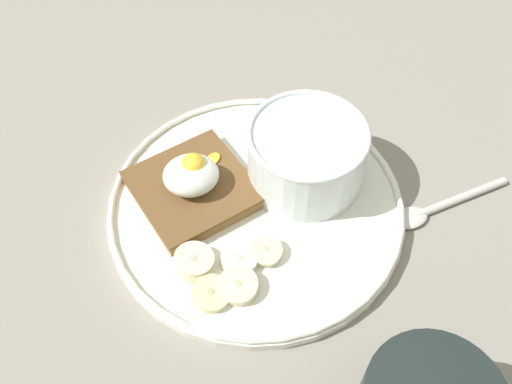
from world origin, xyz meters
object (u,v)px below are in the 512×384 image
(oatmeal_bowl, at_px, (306,155))
(spoon, at_px, (436,207))
(banana_slice_front, at_px, (194,262))
(toast_slice, at_px, (193,189))
(banana_slice_left, at_px, (238,286))
(banana_slice_right, at_px, (271,250))
(banana_slice_inner, at_px, (211,294))
(poached_egg, at_px, (192,173))
(banana_slice_back, at_px, (240,260))

(oatmeal_bowl, bearing_deg, spoon, -23.89)
(oatmeal_bowl, xyz_separation_m, banana_slice_front, (-0.12, -0.08, -0.02))
(toast_slice, distance_m, spoon, 0.24)
(banana_slice_left, bearing_deg, banana_slice_right, 41.65)
(banana_slice_inner, relative_size, spoon, 0.37)
(banana_slice_front, relative_size, banana_slice_left, 0.94)
(banana_slice_front, bearing_deg, banana_slice_right, 1.53)
(poached_egg, relative_size, spoon, 0.48)
(poached_egg, relative_size, banana_slice_front, 1.36)
(toast_slice, distance_m, banana_slice_right, 0.10)
(banana_slice_left, distance_m, banana_slice_inner, 0.02)
(oatmeal_bowl, bearing_deg, banana_slice_inner, -132.24)
(toast_slice, height_order, banana_slice_left, toast_slice)
(oatmeal_bowl, relative_size, spoon, 0.89)
(banana_slice_right, relative_size, spoon, 0.26)
(banana_slice_back, bearing_deg, banana_slice_right, 8.18)
(poached_egg, distance_m, banana_slice_inner, 0.12)
(oatmeal_bowl, bearing_deg, toast_slice, -177.63)
(toast_slice, height_order, banana_slice_front, banana_slice_front)
(poached_egg, bearing_deg, toast_slice, -130.22)
(poached_egg, bearing_deg, oatmeal_bowl, 1.90)
(banana_slice_right, xyz_separation_m, spoon, (0.17, 0.03, -0.01))
(toast_slice, xyz_separation_m, banana_slice_front, (-0.01, -0.08, -0.00))
(poached_egg, relative_size, banana_slice_inner, 1.29)
(poached_egg, relative_size, banana_slice_right, 1.82)
(banana_slice_left, distance_m, banana_slice_back, 0.03)
(banana_slice_inner, bearing_deg, banana_slice_back, 45.74)
(oatmeal_bowl, bearing_deg, banana_slice_right, -119.93)
(banana_slice_inner, height_order, spoon, banana_slice_inner)
(toast_slice, xyz_separation_m, poached_egg, (0.00, 0.00, 0.02))
(oatmeal_bowl, distance_m, banana_slice_front, 0.15)
(banana_slice_right, bearing_deg, banana_slice_front, -178.47)
(spoon, bearing_deg, oatmeal_bowl, 156.11)
(poached_egg, distance_m, banana_slice_left, 0.12)
(banana_slice_front, bearing_deg, banana_slice_back, -3.38)
(banana_slice_back, bearing_deg, banana_slice_front, 176.62)
(oatmeal_bowl, relative_size, toast_slice, 0.83)
(poached_egg, relative_size, banana_slice_back, 1.44)
(banana_slice_left, xyz_separation_m, banana_slice_right, (0.03, 0.03, 0.00))
(toast_slice, height_order, banana_slice_right, toast_slice)
(banana_slice_front, relative_size, banana_slice_right, 1.34)
(banana_slice_front, height_order, banana_slice_back, banana_slice_front)
(banana_slice_right, xyz_separation_m, banana_slice_inner, (-0.06, -0.03, -0.00))
(poached_egg, xyz_separation_m, banana_slice_left, (0.03, -0.11, -0.02))
(oatmeal_bowl, xyz_separation_m, toast_slice, (-0.11, -0.00, -0.02))
(banana_slice_back, bearing_deg, banana_slice_inner, -134.26)
(banana_slice_back, bearing_deg, poached_egg, 111.48)
(banana_slice_right, height_order, banana_slice_inner, banana_slice_right)
(banana_slice_right, bearing_deg, oatmeal_bowl, 60.07)
(poached_egg, bearing_deg, spoon, -12.18)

